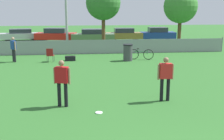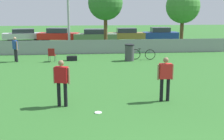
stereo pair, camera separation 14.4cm
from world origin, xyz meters
The scene contains 16 objects.
fence_backline centered at (0.00, 18.00, 0.55)m, with size 19.56×0.07×1.21m.
tree_near_pole centered at (0.16, 21.24, 3.98)m, with size 3.05×3.05×5.54m.
tree_far_right centered at (6.88, 20.35, 3.68)m, with size 2.96×2.96×5.18m.
player_thrower_red centered at (1.10, 5.95, 0.98)m, with size 0.61×0.23×1.68m.
player_defender_red centered at (-2.70, 5.77, 0.98)m, with size 0.59×0.35×1.68m.
spectator_in_blue centered at (-6.35, 15.06, 0.96)m, with size 0.43×0.49×1.65m.
frisbee_disc centered at (-1.47, 4.95, 0.01)m, with size 0.25×0.25×0.03m.
folding_chair_sideline centered at (-3.97, 14.77, 0.51)m, with size 0.49×0.49×0.91m.
bicycle_sideline centered at (2.22, 15.01, 0.37)m, with size 1.70×0.56×0.77m.
trash_bin centered at (1.22, 14.61, 0.57)m, with size 0.65×0.65×1.12m.
gear_bag_sideline centered at (-2.67, 15.11, 0.16)m, with size 0.70×0.39×0.34m.
parked_car_silver centered at (-8.51, 28.75, 0.66)m, with size 4.72×2.46×1.31m.
parked_car_red centered at (-4.54, 27.68, 0.71)m, with size 4.63×2.45×1.45m.
parked_car_olive centered at (-0.48, 26.58, 0.67)m, with size 4.73×2.19×1.38m.
parked_car_tan centered at (3.09, 27.79, 0.67)m, with size 4.13×1.68×1.38m.
parked_car_blue centered at (7.03, 27.78, 0.69)m, with size 4.04×1.83×1.44m.
Camera 2 is at (-1.95, -3.94, 3.37)m, focal length 45.00 mm.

